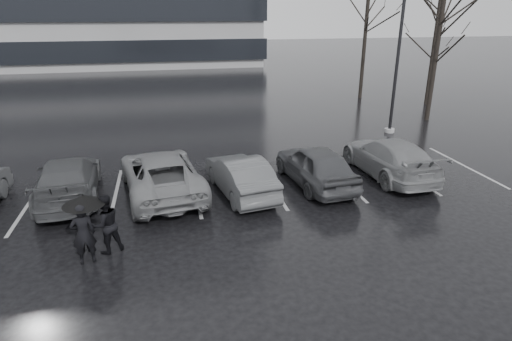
{
  "coord_description": "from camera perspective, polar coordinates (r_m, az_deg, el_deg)",
  "views": [
    {
      "loc": [
        -3.03,
        -12.02,
        6.16
      ],
      "look_at": [
        -0.25,
        1.0,
        1.1
      ],
      "focal_mm": 30.0,
      "sensor_mm": 36.0,
      "label": 1
    }
  ],
  "objects": [
    {
      "name": "tree_north",
      "position": [
        32.29,
        14.33,
        16.81
      ],
      "size": [
        0.26,
        0.26,
        8.5
      ],
      "primitive_type": "cylinder",
      "color": "black",
      "rests_on": "ground"
    },
    {
      "name": "pedestrian_right",
      "position": [
        12.05,
        -19.4,
        -6.74
      ],
      "size": [
        1.0,
        0.93,
        1.65
      ],
      "primitive_type": "imported",
      "rotation": [
        0.0,
        0.0,
        3.63
      ],
      "color": "black",
      "rests_on": "ground"
    },
    {
      "name": "car_west_b",
      "position": [
        15.35,
        -12.53,
        -0.38
      ],
      "size": [
        3.22,
        5.63,
        1.48
      ],
      "primitive_type": "imported",
      "rotation": [
        0.0,
        0.0,
        3.29
      ],
      "color": "#545557",
      "rests_on": "ground"
    },
    {
      "name": "car_main",
      "position": [
        15.9,
        7.94,
        0.71
      ],
      "size": [
        2.23,
        4.56,
        1.5
      ],
      "primitive_type": "imported",
      "rotation": [
        0.0,
        0.0,
        3.25
      ],
      "color": "black",
      "rests_on": "ground"
    },
    {
      "name": "car_west_a",
      "position": [
        15.0,
        -2.08,
        -0.62
      ],
      "size": [
        2.12,
        4.33,
        1.37
      ],
      "primitive_type": "imported",
      "rotation": [
        0.0,
        0.0,
        3.31
      ],
      "color": "#303033",
      "rests_on": "ground"
    },
    {
      "name": "car_east",
      "position": [
        17.46,
        17.32,
        1.72
      ],
      "size": [
        2.2,
        5.09,
        1.46
      ],
      "primitive_type": "imported",
      "rotation": [
        0.0,
        0.0,
        3.17
      ],
      "color": "#545557",
      "rests_on": "ground"
    },
    {
      "name": "tree_ne",
      "position": [
        31.48,
        22.56,
        14.44
      ],
      "size": [
        0.26,
        0.26,
        7.0
      ],
      "primitive_type": "cylinder",
      "color": "black",
      "rests_on": "ground"
    },
    {
      "name": "lamp_post",
      "position": [
        23.14,
        18.49,
        15.05
      ],
      "size": [
        0.51,
        0.51,
        9.27
      ],
      "rotation": [
        0.0,
        0.0,
        0.06
      ],
      "color": "#949597",
      "rests_on": "ground"
    },
    {
      "name": "tree_east",
      "position": [
        26.75,
        22.95,
        14.61
      ],
      "size": [
        0.26,
        0.26,
        8.0
      ],
      "primitive_type": "cylinder",
      "color": "black",
      "rests_on": "ground"
    },
    {
      "name": "stall_stripes",
      "position": [
        15.92,
        -3.08,
        -1.97
      ],
      "size": [
        19.72,
        5.0,
        0.0
      ],
      "color": "#A2A2A5",
      "rests_on": "ground"
    },
    {
      "name": "pedestrian_left",
      "position": [
        11.76,
        -22.03,
        -7.87
      ],
      "size": [
        0.67,
        0.52,
        1.64
      ],
      "primitive_type": "imported",
      "rotation": [
        0.0,
        0.0,
        3.38
      ],
      "color": "black",
      "rests_on": "ground"
    },
    {
      "name": "car_west_c",
      "position": [
        15.98,
        -23.78,
        -0.99
      ],
      "size": [
        2.42,
        5.03,
        1.41
      ],
      "primitive_type": "imported",
      "rotation": [
        0.0,
        0.0,
        3.23
      ],
      "color": "black",
      "rests_on": "ground"
    },
    {
      "name": "ground",
      "position": [
        13.84,
        1.88,
        -5.63
      ],
      "size": [
        160.0,
        160.0,
        0.0
      ],
      "primitive_type": "plane",
      "color": "black",
      "rests_on": "ground"
    },
    {
      "name": "umbrella",
      "position": [
        11.66,
        -22.04,
        -3.66
      ],
      "size": [
        1.06,
        1.06,
        1.79
      ],
      "color": "black",
      "rests_on": "ground"
    }
  ]
}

